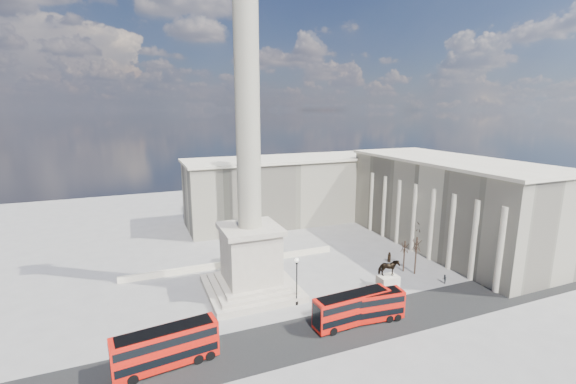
% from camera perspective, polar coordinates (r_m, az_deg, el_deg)
% --- Properties ---
extents(ground, '(180.00, 180.00, 0.00)m').
position_cam_1_polar(ground, '(59.74, -4.00, -16.36)').
color(ground, gray).
rests_on(ground, ground).
extents(asphalt_road, '(120.00, 9.00, 0.01)m').
position_cam_1_polar(asphalt_road, '(53.41, 5.04, -20.11)').
color(asphalt_road, black).
rests_on(asphalt_road, ground).
extents(nelsons_column, '(14.00, 14.00, 49.85)m').
position_cam_1_polar(nelsons_column, '(59.40, -5.69, -3.12)').
color(nelsons_column, '#C0B4A0').
rests_on(nelsons_column, ground).
extents(balustrade_wall, '(40.00, 0.60, 1.10)m').
position_cam_1_polar(balustrade_wall, '(73.46, -7.98, -10.36)').
color(balustrade_wall, beige).
rests_on(balustrade_wall, ground).
extents(building_east, '(19.00, 46.00, 18.60)m').
position_cam_1_polar(building_east, '(87.74, 22.74, -1.47)').
color(building_east, '#B9B298').
rests_on(building_east, ground).
extents(building_northeast, '(51.00, 17.00, 16.60)m').
position_cam_1_polar(building_northeast, '(99.06, -0.32, 0.34)').
color(building_northeast, '#B9B298').
rests_on(building_northeast, ground).
extents(red_bus_a, '(11.73, 3.97, 4.66)m').
position_cam_1_polar(red_bus_a, '(48.30, -17.51, -21.06)').
color(red_bus_a, red).
rests_on(red_bus_a, ground).
extents(red_bus_b, '(10.63, 3.39, 4.24)m').
position_cam_1_polar(red_bus_b, '(55.60, 11.66, -16.30)').
color(red_bus_b, red).
rests_on(red_bus_b, ground).
extents(red_bus_c, '(11.12, 3.18, 4.46)m').
position_cam_1_polar(red_bus_c, '(54.61, 9.53, -16.63)').
color(red_bus_c, red).
rests_on(red_bus_c, ground).
extents(victorian_lamp, '(0.63, 0.63, 7.35)m').
position_cam_1_polar(victorian_lamp, '(57.80, 1.30, -12.56)').
color(victorian_lamp, black).
rests_on(victorian_lamp, ground).
extents(equestrian_statue, '(3.75, 2.82, 7.88)m').
position_cam_1_polar(equestrian_statue, '(61.28, 14.55, -13.14)').
color(equestrian_statue, beige).
rests_on(equestrian_statue, ground).
extents(bare_tree_near, '(1.63, 1.63, 7.15)m').
position_cam_1_polar(bare_tree_near, '(71.21, 18.53, -7.25)').
color(bare_tree_near, '#332319').
rests_on(bare_tree_near, ground).
extents(bare_tree_mid, '(1.58, 1.58, 6.00)m').
position_cam_1_polar(bare_tree_mid, '(71.98, 16.92, -7.70)').
color(bare_tree_mid, '#332319').
rests_on(bare_tree_mid, ground).
extents(bare_tree_far, '(1.83, 1.83, 7.46)m').
position_cam_1_polar(bare_tree_far, '(81.81, 19.09, -4.62)').
color(bare_tree_far, '#332319').
rests_on(bare_tree_far, ground).
extents(pedestrian_walking, '(0.71, 0.47, 1.92)m').
position_cam_1_polar(pedestrian_walking, '(62.63, 11.57, -14.20)').
color(pedestrian_walking, '#232728').
rests_on(pedestrian_walking, ground).
extents(pedestrian_standing, '(0.95, 0.95, 1.56)m').
position_cam_1_polar(pedestrian_standing, '(70.77, 22.16, -11.87)').
color(pedestrian_standing, '#232728').
rests_on(pedestrian_standing, ground).
extents(pedestrian_crossing, '(0.84, 1.00, 1.60)m').
position_cam_1_polar(pedestrian_crossing, '(64.11, 14.76, -13.87)').
color(pedestrian_crossing, '#232728').
rests_on(pedestrian_crossing, ground).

